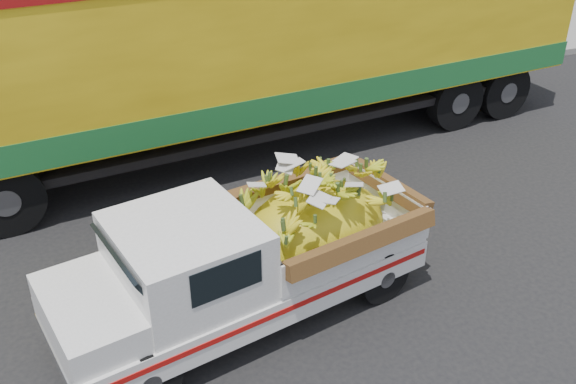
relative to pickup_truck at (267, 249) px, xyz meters
name	(u,v)px	position (x,y,z in m)	size (l,w,h in m)	color
ground	(192,286)	(-0.81, 0.66, -0.81)	(100.00, 100.00, 0.00)	black
curb	(127,107)	(-0.81, 6.78, -0.74)	(60.00, 0.25, 0.15)	gray
sidewalk	(115,74)	(-0.81, 8.88, -0.74)	(60.00, 4.00, 0.14)	gray
pickup_truck	(267,249)	(0.00, 0.00, 0.00)	(4.56, 2.53, 1.51)	black
semi_trailer	(265,28)	(1.41, 4.34, 1.31)	(12.04, 3.99, 3.80)	black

